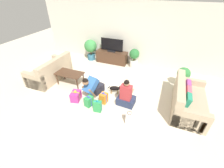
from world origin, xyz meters
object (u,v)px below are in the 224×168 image
potted_plant_corner_right (183,76)px  gift_box_d (104,98)px  person_kneeling (93,86)px  dog (116,88)px  sofa_right (187,101)px  gift_bag_a (129,118)px  tv (112,46)px  potted_plant_back_right (134,57)px  gift_box_a (98,106)px  person_sitting (126,96)px  coffee_table (70,74)px  tv_console (112,57)px  sofa_left (51,71)px  gift_box_b (76,96)px  gift_box_c (89,101)px  potted_plant_back_left (91,48)px

potted_plant_corner_right → gift_box_d: (-2.21, -1.83, -0.27)m
person_kneeling → dog: (0.66, 0.38, -0.15)m
sofa_right → gift_bag_a: 1.81m
sofa_right → tv: (-3.18, 2.12, 0.50)m
person_kneeling → gift_bag_a: 1.63m
tv → person_kneeling: size_ratio=1.22×
potted_plant_back_right → gift_box_a: 3.13m
person_sitting → gift_bag_a: bearing=117.0°
coffee_table → gift_box_d: bearing=-17.9°
tv_console → person_sitting: 2.97m
tv → person_sitting: 3.01m
sofa_left → tv: 2.78m
gift_box_a → sofa_right: bearing=23.6°
sofa_right → gift_box_a: (-2.36, -1.03, -0.13)m
sofa_right → gift_box_d: size_ratio=4.39×
person_sitting → tv_console: bearing=-56.7°
tv_console → potted_plant_corner_right: (3.03, -0.91, 0.17)m
tv_console → dog: 2.38m
gift_bag_a → coffee_table: bearing=157.8°
potted_plant_back_right → gift_box_a: bearing=-94.5°
tv → gift_box_b: size_ratio=2.54×
potted_plant_back_right → potted_plant_corner_right: size_ratio=1.11×
sofa_right → person_kneeling: 2.86m
sofa_left → gift_box_a: size_ratio=4.32×
tv → gift_box_c: tv is taller
gift_box_a → gift_bag_a: (0.98, -0.12, 0.01)m
tv_console → gift_bag_a: (1.79, -3.27, -0.09)m
potted_plant_corner_right → gift_bag_a: 2.68m
sofa_left → tv_console: 2.74m
coffee_table → gift_box_a: (1.55, -0.91, -0.23)m
potted_plant_back_right → potted_plant_back_left: (-2.11, -0.00, 0.14)m
tv → dog: (1.01, -2.16, -0.61)m
sofa_left → potted_plant_back_right: size_ratio=2.09×
person_sitting → dog: (-0.47, 0.41, -0.11)m
coffee_table → gift_box_b: (0.69, -0.72, -0.25)m
person_sitting → gift_box_b: person_sitting is taller
potted_plant_back_right → gift_box_a: potted_plant_back_right is taller
tv → gift_bag_a: 3.78m
gift_bag_a → gift_box_b: bearing=170.2°
potted_plant_corner_right → dog: (-2.02, -1.24, -0.25)m
person_sitting → gift_box_a: person_sitting is taller
tv → potted_plant_corner_right: bearing=-16.7°
potted_plant_back_right → gift_box_b: 3.12m
person_kneeling → sofa_left: bearing=-175.9°
dog → sofa_right: bearing=-108.2°
tv → person_kneeling: 2.60m
potted_plant_corner_right → gift_box_c: bearing=-140.4°
sofa_left → dog: 2.67m
potted_plant_back_left → potted_plant_corner_right: (4.09, -0.86, -0.16)m
tv → gift_box_d: tv is taller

